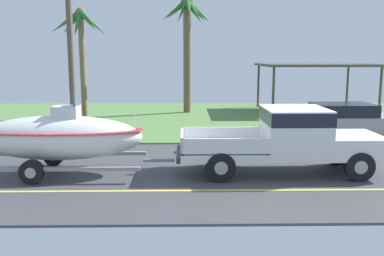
# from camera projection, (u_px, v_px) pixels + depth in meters

# --- Properties ---
(ground) EXTENTS (36.00, 22.00, 0.11)m
(ground) POSITION_uv_depth(u_px,v_px,m) (243.00, 126.00, 20.97)
(ground) COLOR #424247
(pickup_truck_towing) EXTENTS (5.94, 2.01, 1.89)m
(pickup_truck_towing) POSITION_uv_depth(u_px,v_px,m) (293.00, 137.00, 12.39)
(pickup_truck_towing) COLOR silver
(pickup_truck_towing) RESTS_ON ground
(boat_on_trailer) EXTENTS (5.95, 2.20, 2.29)m
(boat_on_trailer) POSITION_uv_depth(u_px,v_px,m) (58.00, 137.00, 12.27)
(boat_on_trailer) COLOR gray
(boat_on_trailer) RESTS_ON ground
(parked_sedan_near) EXTENTS (4.37, 1.95, 1.38)m
(parked_sedan_near) POSITION_uv_depth(u_px,v_px,m) (346.00, 120.00, 18.15)
(parked_sedan_near) COLOR #99999E
(parked_sedan_near) RESTS_ON ground
(carport_awning) EXTENTS (6.33, 5.28, 2.89)m
(carport_awning) POSITION_uv_depth(u_px,v_px,m) (315.00, 66.00, 25.53)
(carport_awning) COLOR #4C4238
(carport_awning) RESTS_ON ground
(palm_tree_near_left) EXTENTS (2.99, 2.38, 5.87)m
(palm_tree_near_left) POSITION_uv_depth(u_px,v_px,m) (80.00, 33.00, 22.92)
(palm_tree_near_left) COLOR brown
(palm_tree_near_left) RESTS_ON ground
(palm_tree_mid) EXTENTS (3.09, 3.55, 6.75)m
(palm_tree_mid) POSITION_uv_depth(u_px,v_px,m) (188.00, 24.00, 24.54)
(palm_tree_mid) COLOR brown
(palm_tree_mid) RESTS_ON ground
(utility_pole) EXTENTS (0.24, 1.80, 8.08)m
(utility_pole) POSITION_uv_depth(u_px,v_px,m) (70.00, 34.00, 17.00)
(utility_pole) COLOR brown
(utility_pole) RESTS_ON ground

